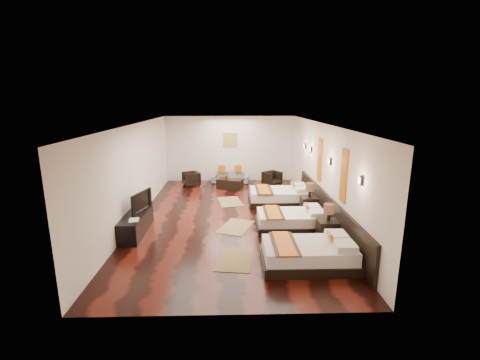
{
  "coord_description": "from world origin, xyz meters",
  "views": [
    {
      "loc": [
        0.03,
        -9.6,
        3.47
      ],
      "look_at": [
        0.3,
        0.23,
        1.1
      ],
      "focal_mm": 24.95,
      "sensor_mm": 36.0,
      "label": 1
    }
  ],
  "objects_px": {
    "bed_near": "(309,254)",
    "tv": "(139,201)",
    "sofa": "(230,177)",
    "armchair_left": "(191,179)",
    "figurine": "(142,199)",
    "bed_mid": "(292,220)",
    "coffee_table": "(230,184)",
    "table_plant": "(227,175)",
    "book": "(129,221)",
    "nightstand_a": "(328,228)",
    "bed_far": "(280,196)",
    "armchair_right": "(272,178)",
    "nightstand_b": "(309,203)",
    "tv_console": "(136,223)"
  },
  "relations": [
    {
      "from": "book",
      "to": "figurine",
      "type": "distance_m",
      "value": 1.31
    },
    {
      "from": "bed_mid",
      "to": "tv_console",
      "type": "height_order",
      "value": "bed_mid"
    },
    {
      "from": "bed_near",
      "to": "armchair_left",
      "type": "height_order",
      "value": "bed_near"
    },
    {
      "from": "bed_near",
      "to": "armchair_left",
      "type": "xyz_separation_m",
      "value": [
        -3.31,
        6.89,
        0.04
      ]
    },
    {
      "from": "nightstand_b",
      "to": "figurine",
      "type": "distance_m",
      "value": 5.0
    },
    {
      "from": "figurine",
      "to": "armchair_left",
      "type": "xyz_separation_m",
      "value": [
        0.88,
        4.27,
        -0.43
      ]
    },
    {
      "from": "bed_near",
      "to": "sofa",
      "type": "relative_size",
      "value": 1.26
    },
    {
      "from": "tv_console",
      "to": "tv",
      "type": "height_order",
      "value": "tv"
    },
    {
      "from": "tv",
      "to": "book",
      "type": "relative_size",
      "value": 2.98
    },
    {
      "from": "book",
      "to": "coffee_table",
      "type": "height_order",
      "value": "book"
    },
    {
      "from": "sofa",
      "to": "armchair_right",
      "type": "distance_m",
      "value": 1.83
    },
    {
      "from": "bed_far",
      "to": "table_plant",
      "type": "distance_m",
      "value": 2.83
    },
    {
      "from": "bed_mid",
      "to": "table_plant",
      "type": "xyz_separation_m",
      "value": [
        -1.84,
        4.37,
        0.3
      ]
    },
    {
      "from": "bed_mid",
      "to": "tv",
      "type": "distance_m",
      "value": 4.18
    },
    {
      "from": "tv",
      "to": "table_plant",
      "type": "xyz_separation_m",
      "value": [
        2.3,
        4.39,
        -0.28
      ]
    },
    {
      "from": "bed_far",
      "to": "sofa",
      "type": "bearing_deg",
      "value": 118.81
    },
    {
      "from": "bed_near",
      "to": "tv",
      "type": "bearing_deg",
      "value": 153.4
    },
    {
      "from": "armchair_right",
      "to": "coffee_table",
      "type": "relative_size",
      "value": 0.65
    },
    {
      "from": "nightstand_a",
      "to": "armchair_right",
      "type": "distance_m",
      "value": 5.68
    },
    {
      "from": "nightstand_a",
      "to": "tv_console",
      "type": "relative_size",
      "value": 0.54
    },
    {
      "from": "book",
      "to": "bed_far",
      "type": "bearing_deg",
      "value": 35.77
    },
    {
      "from": "book",
      "to": "armchair_left",
      "type": "bearing_deg",
      "value": 80.99
    },
    {
      "from": "coffee_table",
      "to": "table_plant",
      "type": "xyz_separation_m",
      "value": [
        -0.13,
        0.08,
        0.34
      ]
    },
    {
      "from": "nightstand_b",
      "to": "coffee_table",
      "type": "distance_m",
      "value": 3.98
    },
    {
      "from": "bed_near",
      "to": "nightstand_a",
      "type": "xyz_separation_m",
      "value": [
        0.75,
        1.24,
        0.08
      ]
    },
    {
      "from": "table_plant",
      "to": "tv",
      "type": "bearing_deg",
      "value": -117.69
    },
    {
      "from": "sofa",
      "to": "table_plant",
      "type": "distance_m",
      "value": 1.03
    },
    {
      "from": "bed_mid",
      "to": "nightstand_b",
      "type": "height_order",
      "value": "nightstand_b"
    },
    {
      "from": "bed_far",
      "to": "nightstand_a",
      "type": "distance_m",
      "value": 3.18
    },
    {
      "from": "table_plant",
      "to": "coffee_table",
      "type": "bearing_deg",
      "value": -30.8
    },
    {
      "from": "bed_near",
      "to": "book",
      "type": "relative_size",
      "value": 6.18
    },
    {
      "from": "bed_near",
      "to": "bed_mid",
      "type": "distance_m",
      "value": 2.1
    },
    {
      "from": "sofa",
      "to": "coffee_table",
      "type": "relative_size",
      "value": 1.57
    },
    {
      "from": "figurine",
      "to": "book",
      "type": "bearing_deg",
      "value": -90.0
    },
    {
      "from": "figurine",
      "to": "sofa",
      "type": "bearing_deg",
      "value": 62.73
    },
    {
      "from": "bed_mid",
      "to": "nightstand_a",
      "type": "xyz_separation_m",
      "value": [
        0.75,
        -0.86,
        0.1
      ]
    },
    {
      "from": "figurine",
      "to": "sofa",
      "type": "xyz_separation_m",
      "value": [
        2.49,
        4.82,
        -0.49
      ]
    },
    {
      "from": "sofa",
      "to": "armchair_left",
      "type": "relative_size",
      "value": 2.43
    },
    {
      "from": "bed_far",
      "to": "sofa",
      "type": "height_order",
      "value": "bed_far"
    },
    {
      "from": "tv_console",
      "to": "coffee_table",
      "type": "xyz_separation_m",
      "value": [
        2.49,
        4.51,
        -0.08
      ]
    },
    {
      "from": "nightstand_a",
      "to": "figurine",
      "type": "xyz_separation_m",
      "value": [
        -4.95,
        1.37,
        0.38
      ]
    },
    {
      "from": "bed_mid",
      "to": "book",
      "type": "bearing_deg",
      "value": -169.3
    },
    {
      "from": "coffee_table",
      "to": "table_plant",
      "type": "bearing_deg",
      "value": 149.2
    },
    {
      "from": "nightstand_b",
      "to": "tv_console",
      "type": "bearing_deg",
      "value": -164.43
    },
    {
      "from": "bed_near",
      "to": "armchair_left",
      "type": "bearing_deg",
      "value": 115.68
    },
    {
      "from": "bed_mid",
      "to": "armchair_left",
      "type": "xyz_separation_m",
      "value": [
        -3.31,
        4.79,
        0.05
      ]
    },
    {
      "from": "book",
      "to": "coffee_table",
      "type": "bearing_deg",
      "value": 63.92
    },
    {
      "from": "figurine",
      "to": "bed_mid",
      "type": "bearing_deg",
      "value": -6.97
    },
    {
      "from": "table_plant",
      "to": "bed_mid",
      "type": "bearing_deg",
      "value": -67.16
    },
    {
      "from": "tv_console",
      "to": "figurine",
      "type": "relative_size",
      "value": 5.22
    }
  ]
}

